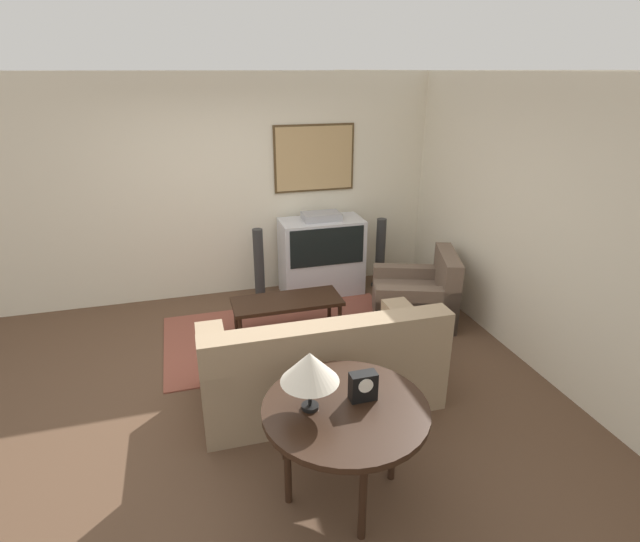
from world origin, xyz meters
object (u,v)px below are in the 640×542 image
(coffee_table, at_px, (287,303))
(table_lamp, at_px, (310,368))
(speaker_tower_right, at_px, (380,255))
(speaker_tower_left, at_px, (259,267))
(couch, at_px, (320,368))
(armchair, at_px, (417,298))
(tv, at_px, (321,256))
(mantel_clock, at_px, (363,386))
(console_table, at_px, (346,415))

(coffee_table, xyz_separation_m, table_lamp, (-0.34, -2.24, 0.66))
(table_lamp, xyz_separation_m, speaker_tower_right, (1.81, 3.22, -0.60))
(table_lamp, height_order, speaker_tower_left, table_lamp)
(table_lamp, xyz_separation_m, speaker_tower_left, (0.20, 3.22, -0.60))
(couch, height_order, armchair, couch)
(tv, distance_m, coffee_table, 1.20)
(couch, bearing_deg, armchair, -141.47)
(tv, distance_m, speaker_tower_right, 0.81)
(mantel_clock, bearing_deg, table_lamp, 179.85)
(couch, bearing_deg, mantel_clock, 90.24)
(tv, bearing_deg, coffee_table, -124.21)
(console_table, bearing_deg, speaker_tower_right, 64.03)
(tv, height_order, couch, tv)
(couch, xyz_separation_m, speaker_tower_left, (-0.16, 2.19, 0.11))
(couch, distance_m, speaker_tower_right, 2.63)
(mantel_clock, bearing_deg, speaker_tower_right, 65.59)
(tv, xyz_separation_m, speaker_tower_left, (-0.81, -0.01, -0.07))
(mantel_clock, xyz_separation_m, speaker_tower_right, (1.46, 3.22, -0.40))
(console_table, distance_m, table_lamp, 0.43)
(speaker_tower_left, bearing_deg, couch, -85.93)
(tv, distance_m, table_lamp, 3.42)
(table_lamp, relative_size, speaker_tower_left, 0.43)
(mantel_clock, relative_size, speaker_tower_right, 0.21)
(tv, bearing_deg, mantel_clock, -101.47)
(couch, relative_size, coffee_table, 1.73)
(coffee_table, distance_m, mantel_clock, 2.29)
(couch, bearing_deg, tv, -105.97)
(armchair, height_order, console_table, armchair)
(table_lamp, relative_size, speaker_tower_right, 0.43)
(coffee_table, bearing_deg, table_lamp, -98.56)
(couch, height_order, mantel_clock, mantel_clock)
(speaker_tower_left, bearing_deg, speaker_tower_right, 0.00)
(coffee_table, bearing_deg, couch, -89.09)
(table_lamp, xyz_separation_m, mantel_clock, (0.35, -0.00, -0.20))
(armchair, distance_m, speaker_tower_right, 1.03)
(console_table, relative_size, speaker_tower_left, 1.15)
(coffee_table, height_order, mantel_clock, mantel_clock)
(couch, bearing_deg, coffee_table, -88.58)
(speaker_tower_right, bearing_deg, tv, 179.33)
(tv, height_order, speaker_tower_right, tv)
(console_table, bearing_deg, couch, 82.83)
(tv, xyz_separation_m, couch, (-0.65, -2.20, -0.18))
(armchair, bearing_deg, speaker_tower_right, -157.65)
(armchair, bearing_deg, tv, -120.47)
(tv, bearing_deg, couch, -106.49)
(coffee_table, relative_size, speaker_tower_left, 1.25)
(console_table, xyz_separation_m, speaker_tower_left, (-0.02, 3.27, -0.23))
(couch, distance_m, table_lamp, 1.30)
(couch, xyz_separation_m, speaker_tower_right, (1.46, 2.19, 0.11))
(tv, relative_size, couch, 0.53)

